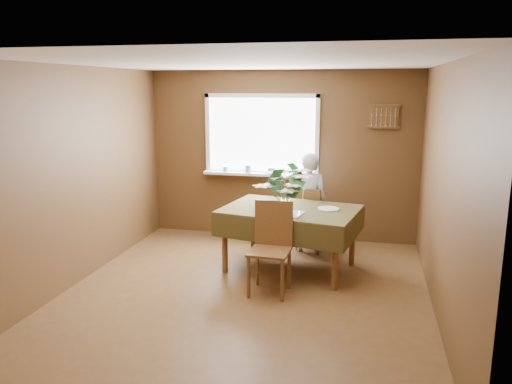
% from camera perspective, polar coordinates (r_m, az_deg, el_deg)
% --- Properties ---
extents(floor, '(4.50, 4.50, 0.00)m').
position_cam_1_polar(floor, '(5.66, -1.26, -11.61)').
color(floor, brown).
rests_on(floor, ground).
extents(ceiling, '(4.50, 4.50, 0.00)m').
position_cam_1_polar(ceiling, '(5.19, -1.40, 14.59)').
color(ceiling, white).
rests_on(ceiling, wall_back).
extents(wall_back, '(4.00, 0.00, 4.00)m').
position_cam_1_polar(wall_back, '(7.45, 2.91, 4.16)').
color(wall_back, brown).
rests_on(wall_back, floor).
extents(wall_front, '(4.00, 0.00, 4.00)m').
position_cam_1_polar(wall_front, '(3.22, -11.23, -6.66)').
color(wall_front, brown).
rests_on(wall_front, floor).
extents(wall_left, '(0.00, 4.50, 4.50)m').
position_cam_1_polar(wall_left, '(6.08, -19.93, 1.66)').
color(wall_left, brown).
rests_on(wall_left, floor).
extents(wall_right, '(0.00, 4.50, 4.50)m').
position_cam_1_polar(wall_right, '(5.18, 20.67, -0.10)').
color(wall_right, brown).
rests_on(wall_right, floor).
extents(window_assembly, '(1.72, 0.20, 1.22)m').
position_cam_1_polar(window_assembly, '(7.45, 0.62, 5.03)').
color(window_assembly, white).
rests_on(window_assembly, wall_back).
extents(spoon_rack, '(0.44, 0.05, 0.33)m').
position_cam_1_polar(spoon_rack, '(7.25, 14.39, 8.35)').
color(spoon_rack, brown).
rests_on(spoon_rack, wall_back).
extents(dining_table, '(1.80, 1.38, 0.80)m').
position_cam_1_polar(dining_table, '(6.20, 3.93, -2.74)').
color(dining_table, brown).
rests_on(dining_table, floor).
extents(chair_far, '(0.52, 0.52, 0.91)m').
position_cam_1_polar(chair_far, '(6.94, 6.36, -2.80)').
color(chair_far, brown).
rests_on(chair_far, floor).
extents(chair_near, '(0.45, 0.45, 1.02)m').
position_cam_1_polar(chair_near, '(5.58, 1.76, -5.90)').
color(chair_near, brown).
rests_on(chair_near, floor).
extents(seated_woman, '(0.52, 0.35, 1.39)m').
position_cam_1_polar(seated_woman, '(6.88, 6.00, -1.23)').
color(seated_woman, white).
rests_on(seated_woman, floor).
extents(flower_bouquet, '(0.62, 0.62, 0.53)m').
position_cam_1_polar(flower_bouquet, '(5.90, 3.36, 0.90)').
color(flower_bouquet, white).
rests_on(flower_bouquet, dining_table).
extents(side_plate, '(0.36, 0.36, 0.01)m').
position_cam_1_polar(side_plate, '(6.17, 8.28, -1.91)').
color(side_plate, white).
rests_on(side_plate, dining_table).
extents(table_knife, '(0.03, 0.22, 0.00)m').
position_cam_1_polar(table_knife, '(5.91, 4.94, -2.42)').
color(table_knife, silver).
rests_on(table_knife, dining_table).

